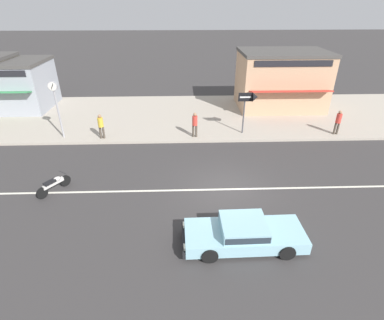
# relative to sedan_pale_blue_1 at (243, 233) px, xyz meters

# --- Properties ---
(ground_plane) EXTENTS (160.00, 160.00, 0.00)m
(ground_plane) POSITION_rel_sedan_pale_blue_1_xyz_m (-0.14, 3.70, -0.54)
(ground_plane) COLOR #383535
(lane_centre_stripe) EXTENTS (50.40, 0.14, 0.01)m
(lane_centre_stripe) POSITION_rel_sedan_pale_blue_1_xyz_m (-0.14, 3.70, -0.53)
(lane_centre_stripe) COLOR silver
(lane_centre_stripe) RESTS_ON ground
(kerb_strip) EXTENTS (68.00, 10.00, 0.15)m
(kerb_strip) POSITION_rel_sedan_pale_blue_1_xyz_m (-0.14, 14.11, -0.46)
(kerb_strip) COLOR #ADA393
(kerb_strip) RESTS_ON ground
(sedan_pale_blue_1) EXTENTS (4.65, 1.90, 1.06)m
(sedan_pale_blue_1) POSITION_rel_sedan_pale_blue_1_xyz_m (0.00, 0.00, 0.00)
(sedan_pale_blue_1) COLOR #93C6D6
(sedan_pale_blue_1) RESTS_ON ground
(motorcycle_0) EXTENTS (1.15, 1.57, 0.80)m
(motorcycle_0) POSITION_rel_sedan_pale_blue_1_xyz_m (-8.50, 3.82, -0.11)
(motorcycle_0) COLOR black
(motorcycle_0) RESTS_ON ground
(street_clock) EXTENTS (0.59, 0.22, 3.71)m
(street_clock) POSITION_rel_sedan_pale_blue_1_xyz_m (-10.14, 9.98, 2.31)
(street_clock) COLOR #9E9EA3
(street_clock) RESTS_ON kerb_strip
(arrow_signboard) EXTENTS (1.27, 0.62, 2.83)m
(arrow_signboard) POSITION_rel_sedan_pale_blue_1_xyz_m (2.32, 10.27, 1.97)
(arrow_signboard) COLOR #4C4C51
(arrow_signboard) RESTS_ON kerb_strip
(pedestrian_near_clock) EXTENTS (0.34, 0.34, 1.65)m
(pedestrian_near_clock) POSITION_rel_sedan_pale_blue_1_xyz_m (-7.51, 9.72, 0.58)
(pedestrian_near_clock) COLOR #4C4238
(pedestrian_near_clock) RESTS_ON kerb_strip
(pedestrian_mid_kerb) EXTENTS (0.34, 0.34, 1.67)m
(pedestrian_mid_kerb) POSITION_rel_sedan_pale_blue_1_xyz_m (8.15, 9.86, 0.59)
(pedestrian_mid_kerb) COLOR #4C4238
(pedestrian_mid_kerb) RESTS_ON kerb_strip
(pedestrian_by_shop) EXTENTS (0.34, 0.34, 1.67)m
(pedestrian_by_shop) POSITION_rel_sedan_pale_blue_1_xyz_m (-1.43, 9.76, 0.59)
(pedestrian_by_shop) COLOR #4C4238
(pedestrian_by_shop) RESTS_ON kerb_strip
(shopfront_corner_warung) EXTENTS (6.88, 5.38, 4.53)m
(shopfront_corner_warung) POSITION_rel_sedan_pale_blue_1_xyz_m (5.86, 15.75, 1.88)
(shopfront_corner_warung) COLOR tan
(shopfront_corner_warung) RESTS_ON kerb_strip
(shopfront_far_kios) EXTENTS (5.19, 5.45, 3.86)m
(shopfront_far_kios) POSITION_rel_sedan_pale_blue_1_xyz_m (-15.74, 16.25, 1.55)
(shopfront_far_kios) COLOR #999EA8
(shopfront_far_kios) RESTS_ON kerb_strip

